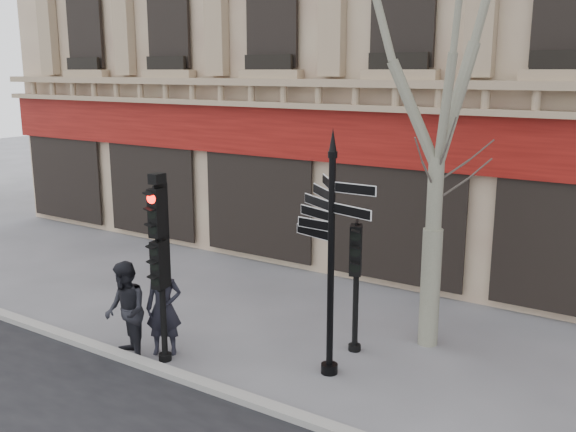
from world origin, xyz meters
name	(u,v)px	position (x,y,z in m)	size (l,w,h in m)	color
ground	(279,365)	(0.00, 0.00, 0.00)	(80.00, 80.00, 0.00)	#56555A
kerb	(230,394)	(0.00, -1.40, 0.06)	(80.00, 0.25, 0.12)	gray
fingerpost	(332,213)	(0.92, 0.22, 2.85)	(2.36, 2.36, 4.25)	black
traffic_signal_main	(160,245)	(-1.82, -0.99, 2.17)	(0.42, 0.33, 3.43)	black
traffic_signal_secondary	(357,264)	(0.85, 1.28, 1.70)	(0.49, 0.43, 2.44)	black
plane_tree	(445,8)	(1.88, 2.33, 6.18)	(3.31, 3.31, 8.81)	gray
pedestrian_a	(164,308)	(-2.03, -0.76, 0.90)	(0.65, 0.43, 1.79)	black
pedestrian_b	(126,311)	(-2.45, -1.30, 0.91)	(0.89, 0.69, 1.82)	black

